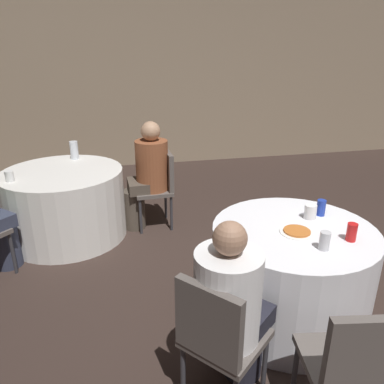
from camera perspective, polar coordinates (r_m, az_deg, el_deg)
The scene contains 16 objects.
ground_plane at distance 3.18m, azimuth 16.69°, elevation -17.11°, with size 16.00×16.00×0.00m, color #332621.
wall_back at distance 6.51m, azimuth -0.16°, elevation 16.71°, with size 16.00×0.06×2.80m.
table_near at distance 2.92m, azimuth 14.69°, elevation -11.88°, with size 1.16×1.16×0.73m.
table_far at distance 4.19m, azimuth -18.70°, elevation -1.72°, with size 1.24×1.24×0.73m.
chair_near_south at distance 2.11m, azimuth 23.38°, elevation -22.84°, with size 0.46×0.46×0.86m.
chair_near_southwest at distance 2.11m, azimuth 3.87°, elevation -20.79°, with size 0.56×0.56×0.86m.
chair_far_east at distance 4.17m, azimuth -4.79°, elevation 1.52°, with size 0.42×0.42×0.86m.
person_floral_shirt at distance 4.12m, azimuth -6.91°, elevation 2.56°, with size 0.52×0.35×1.20m.
person_white_shirt at distance 2.17m, azimuth 6.24°, elevation -17.24°, with size 0.50×0.49×1.14m.
pizza_plate_near at distance 2.69m, azimuth 15.69°, elevation -5.82°, with size 0.24×0.24×0.02m.
soda_can_silver at distance 2.50m, azimuth 19.56°, elevation -7.03°, with size 0.07×0.07×0.12m.
soda_can_red at distance 2.68m, azimuth 23.15°, elevation -5.65°, with size 0.07×0.07×0.12m.
soda_can_blue at distance 2.99m, azimuth 19.07°, elevation -2.27°, with size 0.07×0.07×0.12m.
cup_near at distance 2.91m, azimuth 17.58°, elevation -2.90°, with size 0.09×0.09×0.11m.
bottle_far at distance 4.44m, azimuth -17.52°, elevation 6.09°, with size 0.09×0.09×0.20m.
cup_far at distance 3.93m, azimuth -26.06°, elevation 2.17°, with size 0.08×0.08×0.10m.
Camera 1 is at (-1.35, -2.13, 1.93)m, focal length 35.00 mm.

